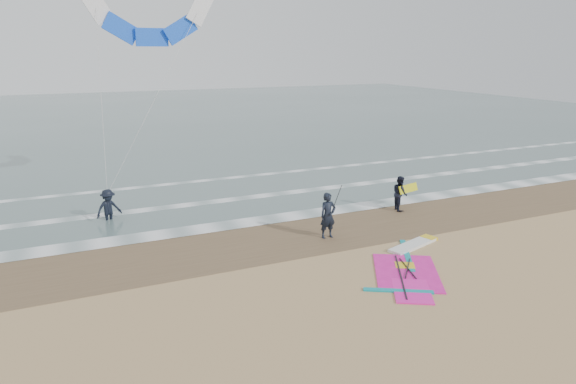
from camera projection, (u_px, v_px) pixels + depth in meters
name	position (u px, v px, depth m)	size (l,w,h in m)	color
ground	(395.00, 289.00, 16.79)	(120.00, 120.00, 0.00)	tan
sea_water	(147.00, 117.00, 58.96)	(120.00, 80.00, 0.02)	#47605E
wet_sand_band	(312.00, 231.00, 22.06)	(120.00, 5.00, 0.01)	brown
foam_waterline	(273.00, 204.00, 25.95)	(120.00, 9.15, 0.02)	white
windsurf_rig	(410.00, 264.00, 18.59)	(5.28, 4.99, 0.13)	white
person_standing	(328.00, 216.00, 21.09)	(0.70, 0.46, 1.92)	black
person_walking	(400.00, 193.00, 24.79)	(0.82, 0.64, 1.69)	black
person_wading	(108.00, 201.00, 23.22)	(1.18, 0.68, 1.82)	black
held_pole	(335.00, 204.00, 21.09)	(0.17, 0.86, 1.82)	black
carried_kiteboard	(408.00, 188.00, 24.80)	(1.30, 0.51, 0.39)	yellow
surf_kite	(151.00, 22.00, 24.73)	(6.46, 3.00, 9.23)	white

